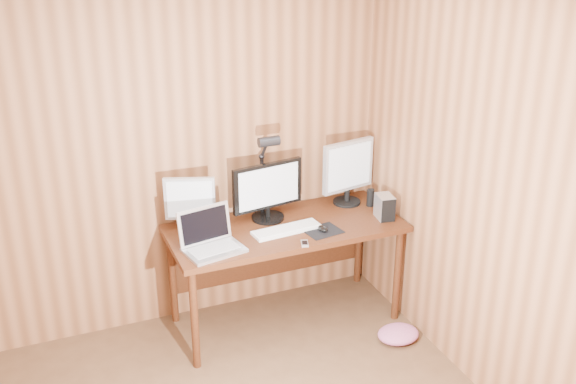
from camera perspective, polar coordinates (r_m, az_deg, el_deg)
room_shell at (r=2.75m, az=-5.37°, el=-10.18°), size 4.00×4.00×4.00m
desk at (r=4.73m, az=-0.57°, el=-3.86°), size 1.60×0.70×0.75m
monitor_center at (r=4.63m, az=-1.73°, el=0.11°), size 0.52×0.23×0.41m
monitor_left at (r=4.50m, az=-8.30°, el=-0.93°), size 0.33×0.16×0.38m
monitor_right at (r=4.89m, az=5.10°, el=1.85°), size 0.42×0.20×0.48m
laptop at (r=4.31m, az=-6.61°, el=-4.01°), size 0.41×0.34×0.26m
keyboard at (r=4.53m, az=-0.12°, el=-3.20°), size 0.49×0.18×0.02m
mousepad at (r=4.54m, az=2.97°, el=-3.31°), size 0.26×0.23×0.00m
mouse at (r=4.53m, az=2.97°, el=-3.09°), size 0.07×0.10×0.04m
hard_drive at (r=4.74m, az=8.19°, el=-1.26°), size 0.13×0.17×0.17m
phone at (r=4.36m, az=1.42°, el=-4.37°), size 0.07×0.10×0.01m
speaker at (r=4.93m, az=6.99°, el=-0.48°), size 0.05×0.05×0.13m
desk_lamp at (r=4.64m, az=-1.90°, el=2.55°), size 0.15×0.21×0.64m
fabric_pile at (r=4.80m, az=9.31°, el=-11.79°), size 0.30×0.25×0.09m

